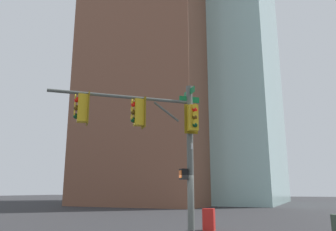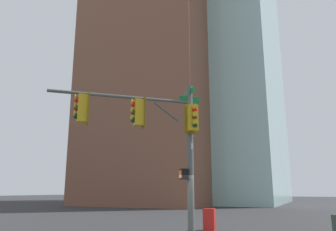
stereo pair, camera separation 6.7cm
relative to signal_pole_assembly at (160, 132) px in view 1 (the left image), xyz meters
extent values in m
cylinder|color=#4C514C|center=(0.89, -0.87, -1.07)|extent=(0.25, 0.25, 6.04)
cylinder|color=#4C514C|center=(-0.94, 1.09, 1.27)|extent=(3.74, 4.01, 0.12)
cylinder|color=#4C514C|center=(0.23, -0.17, 0.82)|extent=(0.77, 0.82, 0.75)
cube|color=#0F6B33|center=(0.89, -0.87, 1.70)|extent=(0.81, 0.76, 0.24)
cube|color=#0F6B33|center=(0.89, -0.87, 1.40)|extent=(0.60, 0.64, 0.24)
cube|color=white|center=(0.89, -0.87, -0.50)|extent=(0.35, 0.33, 0.24)
cube|color=gold|center=(-0.52, 0.64, 0.71)|extent=(0.48, 0.48, 1.00)
cube|color=#775E0F|center=(-0.39, 0.50, 0.71)|extent=(0.43, 0.40, 1.16)
sphere|color=red|center=(-0.65, 0.79, 1.01)|extent=(0.20, 0.20, 0.20)
cylinder|color=gold|center=(-0.70, 0.83, 1.10)|extent=(0.20, 0.19, 0.23)
sphere|color=#4C330A|center=(-0.65, 0.79, 0.71)|extent=(0.20, 0.20, 0.20)
cylinder|color=gold|center=(-0.70, 0.83, 0.80)|extent=(0.20, 0.19, 0.23)
sphere|color=#0A3819|center=(-0.65, 0.79, 0.41)|extent=(0.20, 0.20, 0.20)
cylinder|color=gold|center=(-0.70, 0.83, 0.50)|extent=(0.20, 0.19, 0.23)
cube|color=gold|center=(-1.92, 2.15, 0.71)|extent=(0.48, 0.48, 1.00)
cube|color=#775E0F|center=(-1.79, 2.01, 0.71)|extent=(0.43, 0.40, 1.16)
sphere|color=red|center=(-2.06, 2.30, 1.01)|extent=(0.20, 0.20, 0.20)
cylinder|color=gold|center=(-2.10, 2.35, 1.10)|extent=(0.20, 0.19, 0.23)
sphere|color=#4C330A|center=(-2.06, 2.30, 0.71)|extent=(0.20, 0.20, 0.20)
cylinder|color=gold|center=(-2.10, 2.35, 0.80)|extent=(0.20, 0.19, 0.23)
sphere|color=#0A3819|center=(-2.06, 2.30, 0.41)|extent=(0.20, 0.20, 0.20)
cylinder|color=gold|center=(-2.10, 2.35, 0.50)|extent=(0.20, 0.19, 0.23)
cube|color=gold|center=(0.65, -1.10, 0.57)|extent=(0.48, 0.48, 1.00)
cube|color=#775E0F|center=(0.79, -0.97, 0.57)|extent=(0.40, 0.43, 1.16)
sphere|color=red|center=(0.50, -1.24, 0.87)|extent=(0.20, 0.20, 0.20)
cylinder|color=gold|center=(0.45, -1.28, 0.96)|extent=(0.19, 0.20, 0.23)
sphere|color=#4C330A|center=(0.50, -1.24, 0.57)|extent=(0.20, 0.20, 0.20)
cylinder|color=gold|center=(0.45, -1.28, 0.66)|extent=(0.19, 0.20, 0.23)
sphere|color=#0A3819|center=(0.50, -1.24, 0.27)|extent=(0.20, 0.20, 0.20)
cylinder|color=gold|center=(0.45, -1.28, 0.36)|extent=(0.19, 0.20, 0.23)
cube|color=black|center=(0.70, -0.67, -1.55)|extent=(0.44, 0.43, 0.40)
cube|color=#EA5914|center=(0.61, -0.57, -1.55)|extent=(0.20, 0.19, 0.28)
cube|color=red|center=(5.36, -0.12, -3.56)|extent=(0.49, 0.60, 1.05)
cube|color=brown|center=(31.13, 15.65, 19.12)|extent=(18.38, 17.07, 46.43)
cube|color=#845B47|center=(43.37, 20.45, 11.96)|extent=(22.86, 16.08, 32.11)
cube|color=#9EC6C1|center=(41.25, 13.83, 26.10)|extent=(24.39, 27.90, 60.37)
camera|label=1|loc=(-11.01, -5.38, -2.14)|focal=35.19mm
camera|label=2|loc=(-10.99, -5.44, -2.14)|focal=35.19mm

